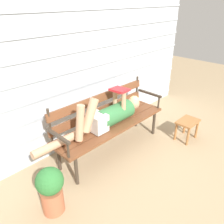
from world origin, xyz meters
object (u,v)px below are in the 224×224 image
at_px(reclining_person, 108,115).
at_px(potted_plant, 51,189).
at_px(park_bench, 108,119).
at_px(footstool, 187,125).

bearing_deg(reclining_person, potted_plant, -164.77).
height_order(reclining_person, potted_plant, reclining_person).
bearing_deg(park_bench, reclining_person, -136.77).
distance_m(park_bench, reclining_person, 0.15).
height_order(reclining_person, footstool, reclining_person).
bearing_deg(potted_plant, reclining_person, 15.23).
bearing_deg(potted_plant, footstool, -8.49).
bearing_deg(footstool, reclining_person, 149.95).
relative_size(footstool, potted_plant, 0.67).
xyz_separation_m(park_bench, reclining_person, (-0.07, -0.07, 0.11)).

